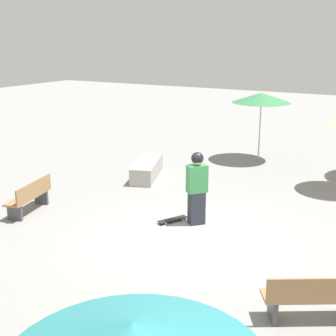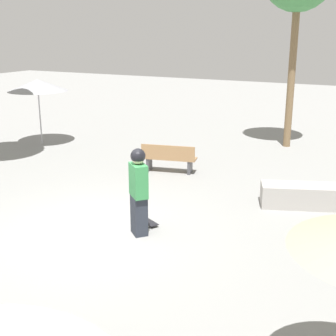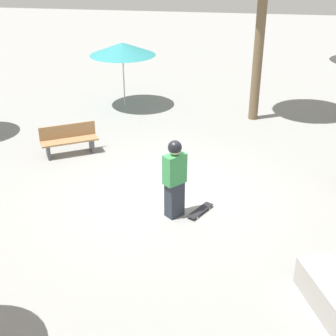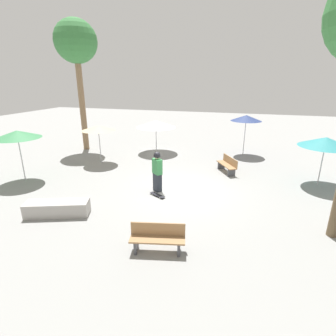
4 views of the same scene
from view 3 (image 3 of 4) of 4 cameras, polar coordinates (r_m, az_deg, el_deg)
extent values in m
plane|color=gray|center=(11.36, -0.15, -3.34)|extent=(60.00, 60.00, 0.00)
cube|color=#282D38|center=(10.38, 0.79, -3.82)|extent=(0.45, 0.46, 0.82)
cube|color=#388C4C|center=(10.02, 0.82, -0.11)|extent=(0.52, 0.54, 0.68)
sphere|color=beige|center=(9.82, 0.84, 2.36)|extent=(0.27, 0.27, 0.27)
sphere|color=black|center=(9.81, 0.84, 2.54)|extent=(0.30, 0.30, 0.30)
cube|color=black|center=(10.67, 3.95, -5.17)|extent=(0.55, 0.80, 0.02)
cylinder|color=silver|center=(10.91, 4.30, -4.64)|extent=(0.05, 0.06, 0.05)
cylinder|color=silver|center=(10.83, 5.05, -4.92)|extent=(0.05, 0.06, 0.05)
cylinder|color=silver|center=(10.55, 2.81, -5.76)|extent=(0.05, 0.06, 0.05)
cylinder|color=silver|center=(10.47, 3.57, -6.05)|extent=(0.05, 0.06, 0.05)
cube|color=#47474C|center=(13.78, -9.29, 2.83)|extent=(0.27, 0.38, 0.40)
cube|color=#47474C|center=(13.60, -14.40, 1.99)|extent=(0.27, 0.38, 0.40)
cube|color=#9E754C|center=(13.59, -11.91, 3.28)|extent=(1.60, 1.20, 0.05)
cube|color=#9E754C|center=(13.68, -12.16, 4.45)|extent=(1.39, 0.85, 0.40)
cylinder|color=#B7B7BC|center=(17.15, -5.42, 10.94)|extent=(0.05, 0.05, 2.17)
cone|color=teal|center=(16.90, -5.57, 14.27)|extent=(2.33, 2.33, 0.44)
cylinder|color=brown|center=(15.67, 11.19, 16.26)|extent=(0.31, 0.31, 5.98)
camera|label=1|loc=(19.59, -9.40, 22.72)|focal=50.00mm
camera|label=2|loc=(10.02, -54.76, 6.23)|focal=50.00mm
camera|label=4|loc=(15.44, 47.09, 15.42)|focal=28.00mm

